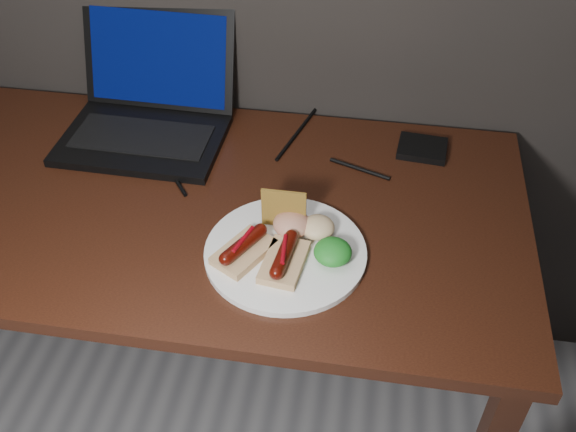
# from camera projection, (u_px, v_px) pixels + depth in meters

# --- Properties ---
(desk) EXTENTS (1.40, 0.70, 0.75)m
(desk) POSITION_uv_depth(u_px,v_px,m) (187.00, 230.00, 1.37)
(desk) COLOR #36180D
(desk) RESTS_ON ground
(laptop) EXTENTS (0.37, 0.34, 0.25)m
(laptop) POSITION_uv_depth(u_px,v_px,m) (149.00, 109.00, 1.46)
(laptop) COLOR black
(laptop) RESTS_ON desk
(hard_drive) EXTENTS (0.11, 0.10, 0.02)m
(hard_drive) POSITION_uv_depth(u_px,v_px,m) (422.00, 148.00, 1.43)
(hard_drive) COLOR black
(hard_drive) RESTS_ON desk
(desk_cables) EXTENTS (0.96, 0.36, 0.01)m
(desk_cables) POSITION_uv_depth(u_px,v_px,m) (191.00, 150.00, 1.43)
(desk_cables) COLOR black
(desk_cables) RESTS_ON desk
(plate) EXTENTS (0.31, 0.31, 0.01)m
(plate) POSITION_uv_depth(u_px,v_px,m) (285.00, 252.00, 1.19)
(plate) COLOR white
(plate) RESTS_ON desk
(bread_sausage_left) EXTENTS (0.12, 0.13, 0.04)m
(bread_sausage_left) POSITION_uv_depth(u_px,v_px,m) (244.00, 249.00, 1.17)
(bread_sausage_left) COLOR #D5B77D
(bread_sausage_left) RESTS_ON plate
(bread_sausage_center) EXTENTS (0.08, 0.12, 0.04)m
(bread_sausage_center) POSITION_uv_depth(u_px,v_px,m) (284.00, 259.00, 1.15)
(bread_sausage_center) COLOR #D5B77D
(bread_sausage_center) RESTS_ON plate
(crispbread) EXTENTS (0.08, 0.01, 0.08)m
(crispbread) POSITION_uv_depth(u_px,v_px,m) (284.00, 209.00, 1.21)
(crispbread) COLOR #AA7F2E
(crispbread) RESTS_ON plate
(salad_greens) EXTENTS (0.07, 0.07, 0.04)m
(salad_greens) POSITION_uv_depth(u_px,v_px,m) (333.00, 252.00, 1.16)
(salad_greens) COLOR #115814
(salad_greens) RESTS_ON plate
(salsa_mound) EXTENTS (0.07, 0.07, 0.04)m
(salsa_mound) POSITION_uv_depth(u_px,v_px,m) (292.00, 224.00, 1.21)
(salsa_mound) COLOR maroon
(salsa_mound) RESTS_ON plate
(coleslaw_mound) EXTENTS (0.06, 0.06, 0.04)m
(coleslaw_mound) POSITION_uv_depth(u_px,v_px,m) (318.00, 227.00, 1.21)
(coleslaw_mound) COLOR beige
(coleslaw_mound) RESTS_ON plate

